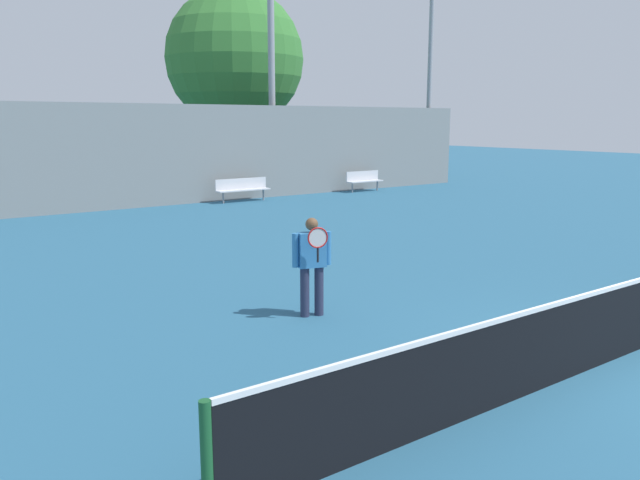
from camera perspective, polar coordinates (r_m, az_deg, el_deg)
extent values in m
plane|color=#285B7A|center=(8.75, 25.21, -9.85)|extent=(100.00, 100.00, 0.00)
cylinder|color=#195128|center=(4.88, -10.31, -19.45)|extent=(0.09, 0.09, 0.98)
cube|color=black|center=(8.60, 25.46, -6.95)|extent=(10.99, 0.03, 0.93)
cube|color=white|center=(8.48, 25.73, -3.79)|extent=(10.99, 0.04, 0.05)
cylinder|color=#282D47|center=(9.48, -1.40, -4.77)|extent=(0.14, 0.14, 0.77)
cylinder|color=#282D47|center=(9.55, -0.09, -4.65)|extent=(0.14, 0.14, 0.77)
cube|color=teal|center=(9.36, -0.75, -0.89)|extent=(0.45, 0.31, 0.53)
cylinder|color=teal|center=(9.29, -2.26, -0.95)|extent=(0.10, 0.10, 0.51)
cylinder|color=teal|center=(9.44, 0.73, -0.74)|extent=(0.10, 0.10, 0.51)
sphere|color=brown|center=(9.29, -0.76, 1.46)|extent=(0.19, 0.19, 0.19)
cylinder|color=black|center=(9.11, -0.20, -1.37)|extent=(0.03, 0.03, 0.22)
torus|color=red|center=(9.06, -0.20, 0.21)|extent=(0.31, 0.11, 0.31)
cylinder|color=silver|center=(9.06, -0.20, 0.21)|extent=(0.26, 0.08, 0.27)
cube|color=silver|center=(26.43, 4.14, 5.38)|extent=(1.71, 0.40, 0.04)
cylinder|color=gray|center=(26.02, 2.97, 4.81)|extent=(0.06, 0.06, 0.41)
cylinder|color=gray|center=(26.89, 5.25, 4.97)|extent=(0.06, 0.06, 0.41)
cube|color=silver|center=(26.55, 3.90, 5.88)|extent=(1.71, 0.04, 0.40)
cube|color=silver|center=(23.16, -7.00, 4.55)|extent=(2.10, 0.40, 0.04)
cylinder|color=gray|center=(22.79, -8.84, 3.83)|extent=(0.06, 0.06, 0.41)
cylinder|color=gray|center=(23.59, -5.20, 4.15)|extent=(0.06, 0.06, 0.41)
cube|color=silver|center=(23.29, -7.23, 5.13)|extent=(2.10, 0.04, 0.40)
cylinder|color=#939399|center=(30.21, 9.97, 13.54)|extent=(0.22, 0.22, 8.88)
cylinder|color=#939399|center=(25.48, -4.48, 16.99)|extent=(0.26, 0.26, 11.35)
cube|color=gray|center=(22.14, -16.62, 7.35)|extent=(30.69, 0.06, 3.52)
cylinder|color=brown|center=(29.72, -7.60, 8.18)|extent=(0.50, 0.50, 3.20)
sphere|color=#387A33|center=(29.82, -7.81, 16.10)|extent=(6.29, 6.29, 6.29)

